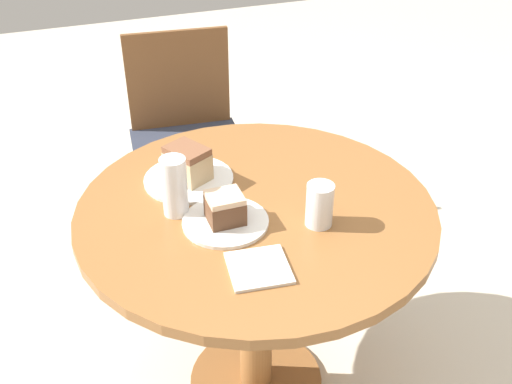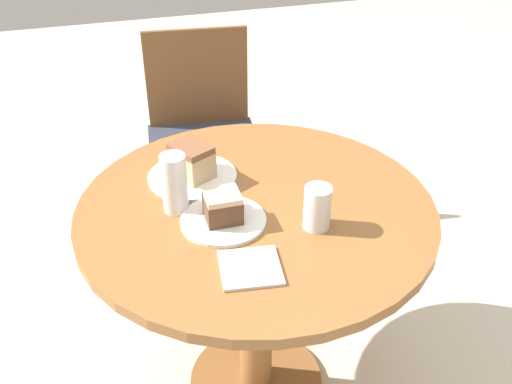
{
  "view_description": "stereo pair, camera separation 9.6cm",
  "coord_description": "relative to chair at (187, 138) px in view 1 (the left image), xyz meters",
  "views": [
    {
      "loc": [
        -0.46,
        -1.21,
        1.6
      ],
      "look_at": [
        0.0,
        0.0,
        0.75
      ],
      "focal_mm": 42.0,
      "sensor_mm": 36.0,
      "label": 1
    },
    {
      "loc": [
        -0.37,
        -1.24,
        1.6
      ],
      "look_at": [
        0.0,
        0.0,
        0.75
      ],
      "focal_mm": 42.0,
      "sensor_mm": 36.0,
      "label": 2
    }
  ],
  "objects": [
    {
      "name": "ground_plane",
      "position": [
        -0.04,
        -0.89,
        -0.45
      ],
      "size": [
        8.0,
        8.0,
        0.0
      ],
      "primitive_type": "plane",
      "color": "beige"
    },
    {
      "name": "plate_far",
      "position": [
        -0.18,
        -0.71,
        0.26
      ],
      "size": [
        0.25,
        0.25,
        0.01
      ],
      "color": "silver",
      "rests_on": "table"
    },
    {
      "name": "plate_near",
      "position": [
        -0.14,
        -0.94,
        0.26
      ],
      "size": [
        0.22,
        0.22,
        0.01
      ],
      "color": "silver",
      "rests_on": "table"
    },
    {
      "name": "napkin_stack",
      "position": [
        -0.13,
        -1.14,
        0.26
      ],
      "size": [
        0.15,
        0.15,
        0.01
      ],
      "rotation": [
        0.0,
        0.0,
        -0.14
      ],
      "color": "silver",
      "rests_on": "table"
    },
    {
      "name": "chair",
      "position": [
        0.0,
        0.0,
        0.0
      ],
      "size": [
        0.49,
        0.52,
        0.84
      ],
      "rotation": [
        0.0,
        0.0,
        -0.11
      ],
      "color": "brown",
      "rests_on": "ground_plane"
    },
    {
      "name": "cake_slice_far",
      "position": [
        -0.18,
        -0.71,
        0.31
      ],
      "size": [
        0.13,
        0.14,
        0.09
      ],
      "rotation": [
        0.0,
        0.0,
        0.48
      ],
      "color": "tan",
      "rests_on": "plate_far"
    },
    {
      "name": "glass_lemonade",
      "position": [
        -0.25,
        -0.85,
        0.33
      ],
      "size": [
        0.07,
        0.07,
        0.16
      ],
      "color": "silver",
      "rests_on": "table"
    },
    {
      "name": "glass_water",
      "position": [
        0.07,
        -1.03,
        0.31
      ],
      "size": [
        0.07,
        0.07,
        0.11
      ],
      "color": "silver",
      "rests_on": "table"
    },
    {
      "name": "cake_slice_near",
      "position": [
        -0.14,
        -0.94,
        0.3
      ],
      "size": [
        0.09,
        0.08,
        0.08
      ],
      "rotation": [
        0.0,
        0.0,
        1.55
      ],
      "color": "brown",
      "rests_on": "plate_near"
    },
    {
      "name": "table",
      "position": [
        -0.04,
        -0.89,
        0.1
      ],
      "size": [
        0.95,
        0.95,
        0.71
      ],
      "color": "brown",
      "rests_on": "ground_plane"
    },
    {
      "name": "fork",
      "position": [
        -0.16,
        -0.81,
        0.26
      ],
      "size": [
        0.04,
        0.18,
        0.0
      ],
      "rotation": [
        0.0,
        0.0,
        1.71
      ],
      "color": "silver",
      "rests_on": "table"
    }
  ]
}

